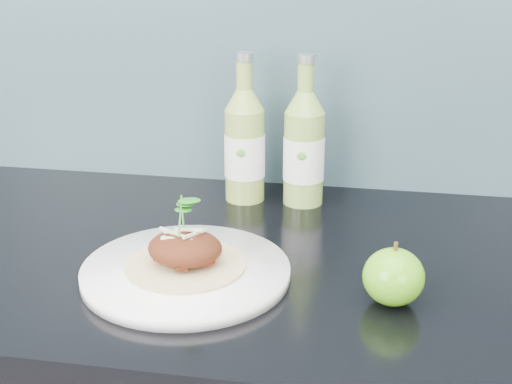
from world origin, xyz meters
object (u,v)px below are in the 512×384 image
at_px(dinner_plate, 186,272).
at_px(cider_bottle_right, 304,148).
at_px(cider_bottle_left, 245,146).
at_px(green_apple, 394,277).

height_order(dinner_plate, cider_bottle_right, cider_bottle_right).
bearing_deg(cider_bottle_left, cider_bottle_right, 15.64).
xyz_separation_m(dinner_plate, cider_bottle_right, (0.12, 0.29, 0.08)).
height_order(dinner_plate, cider_bottle_left, cider_bottle_left).
bearing_deg(cider_bottle_right, dinner_plate, -135.91).
relative_size(dinner_plate, cider_bottle_left, 1.43).
bearing_deg(green_apple, dinner_plate, 175.84).
distance_m(green_apple, cider_bottle_left, 0.39).
bearing_deg(dinner_plate, cider_bottle_left, 85.97).
xyz_separation_m(green_apple, cider_bottle_left, (-0.24, 0.31, 0.06)).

